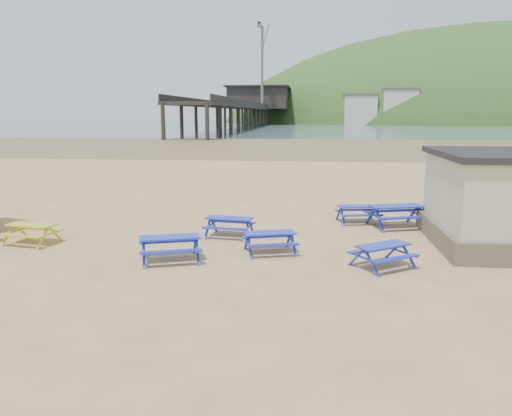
# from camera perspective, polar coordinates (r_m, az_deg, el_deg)

# --- Properties ---
(ground) EXTENTS (400.00, 400.00, 0.00)m
(ground) POSITION_cam_1_polar(r_m,az_deg,el_deg) (16.90, -2.89, -4.23)
(ground) COLOR tan
(ground) RESTS_ON ground
(wet_sand) EXTENTS (400.00, 400.00, 0.00)m
(wet_sand) POSITION_cam_1_polar(r_m,az_deg,el_deg) (71.29, 4.18, 7.25)
(wet_sand) COLOR brown
(wet_sand) RESTS_ON ground
(sea) EXTENTS (400.00, 400.00, 0.00)m
(sea) POSITION_cam_1_polar(r_m,az_deg,el_deg) (186.18, 5.53, 9.40)
(sea) COLOR #4C5F6C
(sea) RESTS_ON ground
(picnic_table_blue_a) EXTENTS (1.82, 1.55, 0.69)m
(picnic_table_blue_a) POSITION_cam_1_polar(r_m,az_deg,el_deg) (17.98, -3.03, -2.17)
(picnic_table_blue_a) COLOR #1A17A1
(picnic_table_blue_a) RESTS_ON ground
(picnic_table_blue_b) EXTENTS (1.88, 1.63, 0.70)m
(picnic_table_blue_b) POSITION_cam_1_polar(r_m,az_deg,el_deg) (20.61, 11.60, -0.70)
(picnic_table_blue_b) COLOR #1A17A1
(picnic_table_blue_b) RESTS_ON ground
(picnic_table_blue_c) EXTENTS (2.46, 2.20, 0.86)m
(picnic_table_blue_c) POSITION_cam_1_polar(r_m,az_deg,el_deg) (20.13, 15.76, -0.92)
(picnic_table_blue_c) COLOR #1A17A1
(picnic_table_blue_c) RESTS_ON ground
(picnic_table_blue_d) EXTENTS (2.16, 1.94, 0.75)m
(picnic_table_blue_d) POSITION_cam_1_polar(r_m,az_deg,el_deg) (15.23, -9.78, -4.60)
(picnic_table_blue_d) COLOR #1A17A1
(picnic_table_blue_d) RESTS_ON ground
(picnic_table_blue_e) EXTENTS (1.91, 1.70, 0.68)m
(picnic_table_blue_e) POSITION_cam_1_polar(r_m,az_deg,el_deg) (15.86, 1.58, -3.97)
(picnic_table_blue_e) COLOR #1A17A1
(picnic_table_blue_e) RESTS_ON ground
(picnic_table_blue_f) EXTENTS (2.07, 2.00, 0.68)m
(picnic_table_blue_f) POSITION_cam_1_polar(r_m,az_deg,el_deg) (14.85, 14.29, -5.33)
(picnic_table_blue_f) COLOR #1A17A1
(picnic_table_blue_f) RESTS_ON ground
(picnic_table_yellow) EXTENTS (1.83, 1.57, 0.68)m
(picnic_table_yellow) POSITION_cam_1_polar(r_m,az_deg,el_deg) (18.58, -24.25, -2.73)
(picnic_table_yellow) COLOR gold
(picnic_table_yellow) RESTS_ON ground
(pier) EXTENTS (24.00, 220.00, 39.29)m
(pier) POSITION_cam_1_polar(r_m,az_deg,el_deg) (195.43, 0.21, 11.11)
(pier) COLOR black
(pier) RESTS_ON ground
(headland_town) EXTENTS (264.00, 144.00, 108.00)m
(headland_town) POSITION_cam_1_polar(r_m,az_deg,el_deg) (261.25, 25.98, 6.58)
(headland_town) COLOR #2D4C1E
(headland_town) RESTS_ON ground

